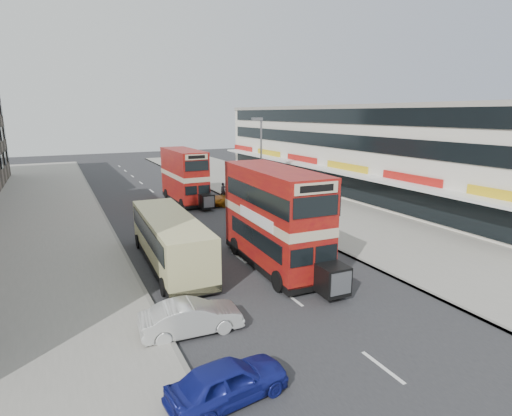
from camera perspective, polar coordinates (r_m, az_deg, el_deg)
ground at (r=18.12m, az=8.40°, el=-14.85°), size 160.00×160.00×0.00m
road_surface at (r=35.33m, az=-10.37°, el=-0.87°), size 12.00×90.00×0.01m
pavement_right at (r=40.19m, az=6.26°, el=1.08°), size 12.00×90.00×0.15m
pavement_left at (r=34.16m, az=-30.07°, el=-2.85°), size 12.00×90.00×0.15m
kerb_left at (r=34.21m, az=-20.22°, el=-1.83°), size 0.20×90.00×0.16m
kerb_right at (r=37.40m, az=-1.37°, el=0.23°), size 0.20×90.00×0.16m
commercial_row at (r=45.79m, az=13.53°, el=8.13°), size 9.90×46.20×9.30m
wooded_hill at (r=111.07m, az=32.09°, el=6.86°), size 172.80×230.40×20.00m
street_lamp at (r=35.02m, az=0.61°, el=7.17°), size 1.00×0.20×8.12m
bus_main at (r=22.39m, az=2.65°, el=-1.39°), size 3.09×9.91×5.40m
bus_second at (r=39.70m, az=-10.06°, el=4.51°), size 2.55×8.98×4.94m
coach at (r=23.37m, az=-12.02°, el=-4.27°), size 2.93×10.17×2.67m
car_left_near at (r=13.23m, az=-3.93°, el=-23.14°), size 3.97×1.97×1.30m
car_left_front at (r=16.65m, az=-9.09°, el=-14.99°), size 4.09×1.68×1.32m
car_right_a at (r=33.70m, az=0.24°, el=-0.31°), size 4.16×1.81×1.19m
car_right_b at (r=38.54m, az=-3.48°, el=1.44°), size 4.73×2.64×1.25m
pedestrian_near at (r=31.30m, az=6.74°, el=-0.67°), size 0.64×0.44×1.72m
pedestrian_far at (r=46.68m, az=-2.68°, el=3.91°), size 0.95×0.46×1.57m
cyclist at (r=39.09m, az=-4.60°, el=1.65°), size 0.76×1.81×2.00m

